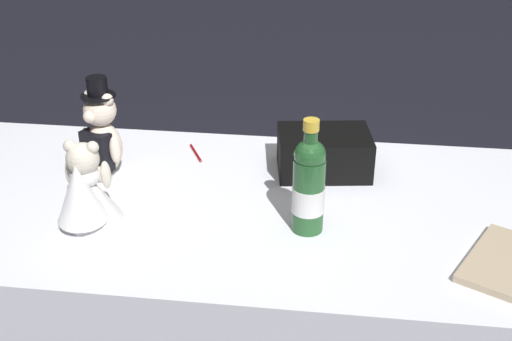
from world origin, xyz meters
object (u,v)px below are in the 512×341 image
at_px(champagne_bottle, 309,185).
at_px(signing_pen, 196,154).
at_px(gift_case_black, 324,152).
at_px(teddy_bear_bride, 84,190).
at_px(teddy_bear_groom, 101,135).

distance_m(champagne_bottle, signing_pen, 0.55).
height_order(champagne_bottle, signing_pen, champagne_bottle).
height_order(champagne_bottle, gift_case_black, champagne_bottle).
bearing_deg(teddy_bear_bride, teddy_bear_groom, -79.97).
bearing_deg(gift_case_black, teddy_bear_groom, 7.92).
distance_m(teddy_bear_groom, gift_case_black, 0.65).
xyz_separation_m(teddy_bear_groom, signing_pen, (-0.24, -0.15, -0.12)).
xyz_separation_m(champagne_bottle, signing_pen, (0.37, -0.38, -0.12)).
xyz_separation_m(teddy_bear_groom, gift_case_black, (-0.64, -0.09, -0.06)).
bearing_deg(gift_case_black, champagne_bottle, 85.03).
bearing_deg(gift_case_black, signing_pen, -8.37).
bearing_deg(teddy_bear_groom, teddy_bear_bride, 100.03).
bearing_deg(champagne_bottle, gift_case_black, -94.97).
relative_size(signing_pen, gift_case_black, 0.40).
height_order(teddy_bear_groom, signing_pen, teddy_bear_groom).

